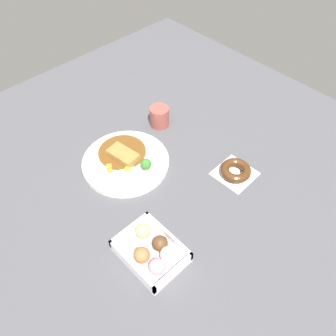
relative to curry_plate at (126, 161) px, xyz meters
The scene contains 5 objects.
ground_plane 0.13m from the curry_plate, 165.20° to the right, with size 1.60×1.60×0.00m, color #4C4C51.
curry_plate is the anchor object (origin of this frame).
donut_box 0.35m from the curry_plate, 151.99° to the left, with size 0.18×0.14×0.06m.
chocolate_ring_donut 0.37m from the curry_plate, 140.76° to the right, with size 0.13×0.13×0.03m.
coffee_mug 0.23m from the curry_plate, 72.64° to the right, with size 0.07×0.07×0.08m, color #9E4C42.
Camera 1 is at (-0.54, 0.47, 0.88)m, focal length 37.15 mm.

